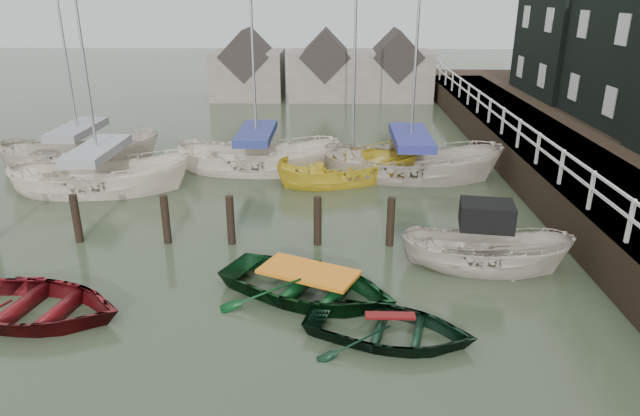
{
  "coord_description": "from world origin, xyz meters",
  "views": [
    {
      "loc": [
        1.65,
        -11.46,
        6.62
      ],
      "look_at": [
        1.29,
        2.17,
        1.4
      ],
      "focal_mm": 32.0,
      "sensor_mm": 36.0,
      "label": 1
    }
  ],
  "objects_px": {
    "sailboat_b": "(258,169)",
    "sailboat_d": "(409,176)",
    "rowboat_dkgreen": "(389,338)",
    "motorboat": "(483,264)",
    "sailboat_a": "(103,189)",
    "sailboat_c": "(352,179)",
    "rowboat_red": "(32,317)",
    "rowboat_green": "(309,296)",
    "sailboat_e": "(82,163)"
  },
  "relations": [
    {
      "from": "sailboat_b",
      "to": "sailboat_d",
      "type": "xyz_separation_m",
      "value": [
        5.84,
        -0.73,
        0.0
      ]
    },
    {
      "from": "rowboat_dkgreen",
      "to": "motorboat",
      "type": "relative_size",
      "value": 0.79
    },
    {
      "from": "sailboat_a",
      "to": "sailboat_d",
      "type": "relative_size",
      "value": 0.89
    },
    {
      "from": "rowboat_dkgreen",
      "to": "sailboat_c",
      "type": "relative_size",
      "value": 0.31
    },
    {
      "from": "sailboat_a",
      "to": "sailboat_c",
      "type": "bearing_deg",
      "value": -85.89
    },
    {
      "from": "rowboat_red",
      "to": "sailboat_b",
      "type": "height_order",
      "value": "sailboat_b"
    },
    {
      "from": "motorboat",
      "to": "sailboat_a",
      "type": "xyz_separation_m",
      "value": [
        -12.01,
        5.69,
        -0.04
      ]
    },
    {
      "from": "sailboat_c",
      "to": "motorboat",
      "type": "bearing_deg",
      "value": -179.32
    },
    {
      "from": "rowboat_dkgreen",
      "to": "sailboat_a",
      "type": "xyz_separation_m",
      "value": [
        -9.34,
        8.89,
        0.06
      ]
    },
    {
      "from": "sailboat_c",
      "to": "rowboat_green",
      "type": "bearing_deg",
      "value": 149.14
    },
    {
      "from": "rowboat_dkgreen",
      "to": "sailboat_b",
      "type": "bearing_deg",
      "value": 35.04
    },
    {
      "from": "sailboat_b",
      "to": "sailboat_e",
      "type": "distance_m",
      "value": 7.25
    },
    {
      "from": "sailboat_a",
      "to": "sailboat_e",
      "type": "height_order",
      "value": "sailboat_a"
    },
    {
      "from": "motorboat",
      "to": "sailboat_c",
      "type": "relative_size",
      "value": 0.39
    },
    {
      "from": "rowboat_dkgreen",
      "to": "sailboat_b",
      "type": "xyz_separation_m",
      "value": [
        -4.17,
        11.43,
        0.06
      ]
    },
    {
      "from": "rowboat_red",
      "to": "sailboat_e",
      "type": "xyz_separation_m",
      "value": [
        -3.7,
        11.46,
        0.06
      ]
    },
    {
      "from": "rowboat_dkgreen",
      "to": "sailboat_e",
      "type": "height_order",
      "value": "sailboat_e"
    },
    {
      "from": "sailboat_b",
      "to": "sailboat_c",
      "type": "distance_m",
      "value": 3.82
    },
    {
      "from": "sailboat_d",
      "to": "sailboat_e",
      "type": "height_order",
      "value": "sailboat_d"
    },
    {
      "from": "rowboat_green",
      "to": "sailboat_c",
      "type": "distance_m",
      "value": 8.88
    },
    {
      "from": "rowboat_red",
      "to": "rowboat_dkgreen",
      "type": "xyz_separation_m",
      "value": [
        7.69,
        -0.59,
        0.0
      ]
    },
    {
      "from": "sailboat_a",
      "to": "rowboat_red",
      "type": "bearing_deg",
      "value": -174.47
    },
    {
      "from": "sailboat_d",
      "to": "sailboat_b",
      "type": "bearing_deg",
      "value": 89.48
    },
    {
      "from": "rowboat_dkgreen",
      "to": "sailboat_d",
      "type": "relative_size",
      "value": 0.27
    },
    {
      "from": "rowboat_green",
      "to": "sailboat_a",
      "type": "xyz_separation_m",
      "value": [
        -7.63,
        7.25,
        0.06
      ]
    },
    {
      "from": "sailboat_e",
      "to": "rowboat_green",
      "type": "bearing_deg",
      "value": -146.82
    },
    {
      "from": "rowboat_dkgreen",
      "to": "sailboat_e",
      "type": "distance_m",
      "value": 16.58
    },
    {
      "from": "sailboat_d",
      "to": "sailboat_c",
      "type": "bearing_deg",
      "value": 103.74
    },
    {
      "from": "rowboat_dkgreen",
      "to": "rowboat_green",
      "type": "bearing_deg",
      "value": 61.36
    },
    {
      "from": "sailboat_b",
      "to": "sailboat_e",
      "type": "height_order",
      "value": "sailboat_b"
    },
    {
      "from": "rowboat_red",
      "to": "sailboat_d",
      "type": "height_order",
      "value": "sailboat_d"
    },
    {
      "from": "motorboat",
      "to": "rowboat_green",
      "type": "bearing_deg",
      "value": 118.2
    },
    {
      "from": "rowboat_green",
      "to": "rowboat_dkgreen",
      "type": "height_order",
      "value": "rowboat_green"
    },
    {
      "from": "sailboat_e",
      "to": "sailboat_d",
      "type": "bearing_deg",
      "value": -105.63
    },
    {
      "from": "rowboat_green",
      "to": "rowboat_dkgreen",
      "type": "relative_size",
      "value": 1.23
    },
    {
      "from": "rowboat_red",
      "to": "rowboat_green",
      "type": "height_order",
      "value": "rowboat_green"
    },
    {
      "from": "sailboat_a",
      "to": "sailboat_d",
      "type": "height_order",
      "value": "sailboat_d"
    },
    {
      "from": "sailboat_b",
      "to": "sailboat_d",
      "type": "height_order",
      "value": "sailboat_d"
    },
    {
      "from": "motorboat",
      "to": "sailboat_d",
      "type": "xyz_separation_m",
      "value": [
        -0.99,
        7.49,
        -0.03
      ]
    },
    {
      "from": "rowboat_red",
      "to": "sailboat_c",
      "type": "height_order",
      "value": "sailboat_c"
    },
    {
      "from": "rowboat_red",
      "to": "rowboat_green",
      "type": "xyz_separation_m",
      "value": [
        5.98,
        1.05,
        0.0
      ]
    },
    {
      "from": "rowboat_dkgreen",
      "to": "sailboat_a",
      "type": "relative_size",
      "value": 0.3
    },
    {
      "from": "sailboat_d",
      "to": "sailboat_e",
      "type": "relative_size",
      "value": 1.39
    },
    {
      "from": "rowboat_red",
      "to": "sailboat_c",
      "type": "distance_m",
      "value": 12.2
    },
    {
      "from": "rowboat_red",
      "to": "sailboat_c",
      "type": "relative_size",
      "value": 0.38
    },
    {
      "from": "rowboat_red",
      "to": "motorboat",
      "type": "distance_m",
      "value": 10.68
    },
    {
      "from": "motorboat",
      "to": "sailboat_d",
      "type": "relative_size",
      "value": 0.34
    },
    {
      "from": "rowboat_red",
      "to": "sailboat_b",
      "type": "relative_size",
      "value": 0.35
    },
    {
      "from": "motorboat",
      "to": "sailboat_d",
      "type": "distance_m",
      "value": 7.56
    },
    {
      "from": "sailboat_d",
      "to": "rowboat_green",
      "type": "bearing_deg",
      "value": 166.11
    }
  ]
}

